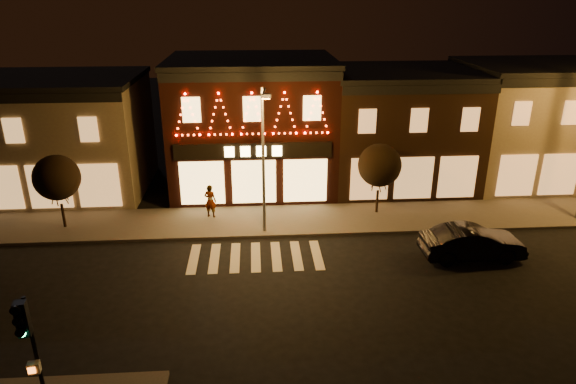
{
  "coord_description": "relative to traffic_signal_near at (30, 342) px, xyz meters",
  "views": [
    {
      "loc": [
        0.06,
        -18.06,
        12.1
      ],
      "look_at": [
        1.58,
        4.0,
        3.36
      ],
      "focal_mm": 31.88,
      "sensor_mm": 36.0,
      "label": 1
    }
  ],
  "objects": [
    {
      "name": "ground",
      "position": [
        6.11,
        6.32,
        -3.31
      ],
      "size": [
        120.0,
        120.0,
        0.0
      ],
      "primitive_type": "plane",
      "color": "black",
      "rests_on": "ground"
    },
    {
      "name": "building_pulp",
      "position": [
        6.11,
        20.3,
        0.85
      ],
      "size": [
        10.2,
        8.34,
        8.3
      ],
      "color": "black",
      "rests_on": "ground"
    },
    {
      "name": "tree_right",
      "position": [
        13.15,
        14.95,
        -0.32
      ],
      "size": [
        2.43,
        2.43,
        4.06
      ],
      "rotation": [
        0.0,
        0.0,
        0.03
      ],
      "color": "black",
      "rests_on": "sidewalk_far"
    },
    {
      "name": "traffic_signal_near",
      "position": [
        0.0,
        0.0,
        0.0
      ],
      "size": [
        0.35,
        0.47,
        4.48
      ],
      "rotation": [
        0.0,
        0.0,
        0.16
      ],
      "color": "black",
      "rests_on": "sidewalk_near"
    },
    {
      "name": "tree_left",
      "position": [
        -4.2,
        14.17,
        -0.34
      ],
      "size": [
        2.41,
        2.41,
        4.04
      ],
      "rotation": [
        0.0,
        0.0,
        -0.05
      ],
      "color": "black",
      "rests_on": "sidewalk_far"
    },
    {
      "name": "streetlamp_mid",
      "position": [
        6.63,
        12.7,
        1.32
      ],
      "size": [
        0.5,
        1.75,
        7.64
      ],
      "rotation": [
        0.0,
        0.0,
        -0.09
      ],
      "color": "#59595E",
      "rests_on": "sidewalk_far"
    },
    {
      "name": "sidewalk_far",
      "position": [
        8.11,
        14.32,
        -3.24
      ],
      "size": [
        44.0,
        4.0,
        0.15
      ],
      "primitive_type": "cube",
      "color": "#47423D",
      "rests_on": "ground"
    },
    {
      "name": "building_right_b",
      "position": [
        24.61,
        20.32,
        0.6
      ],
      "size": [
        9.2,
        8.28,
        7.8
      ],
      "color": "#7D6B59",
      "rests_on": "ground"
    },
    {
      "name": "pedestrian",
      "position": [
        3.63,
        14.96,
        -2.21
      ],
      "size": [
        0.81,
        0.66,
        1.91
      ],
      "primitive_type": "imported",
      "rotation": [
        0.0,
        0.0,
        2.82
      ],
      "color": "gray",
      "rests_on": "sidewalk_far"
    },
    {
      "name": "building_left",
      "position": [
        -6.89,
        20.31,
        0.35
      ],
      "size": [
        12.2,
        8.28,
        7.3
      ],
      "color": "#7D6B59",
      "rests_on": "ground"
    },
    {
      "name": "building_right_a",
      "position": [
        15.61,
        20.32,
        0.45
      ],
      "size": [
        9.2,
        8.28,
        7.5
      ],
      "color": "#352012",
      "rests_on": "ground"
    },
    {
      "name": "dark_sedan",
      "position": [
        16.51,
        9.53,
        -2.51
      ],
      "size": [
        4.91,
        1.78,
        1.61
      ],
      "primitive_type": "imported",
      "rotation": [
        0.0,
        0.0,
        1.59
      ],
      "color": "black",
      "rests_on": "ground"
    }
  ]
}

